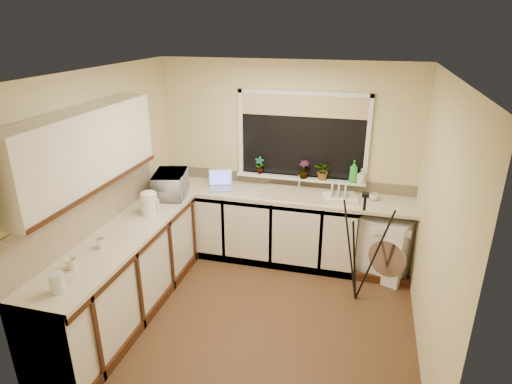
{
  "coord_description": "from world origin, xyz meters",
  "views": [
    {
      "loc": [
        0.96,
        -3.62,
        2.85
      ],
      "look_at": [
        -0.14,
        0.55,
        1.15
      ],
      "focal_mm": 30.35,
      "sensor_mm": 36.0,
      "label": 1
    }
  ],
  "objects_px": {
    "tripod": "(360,248)",
    "glass_jug": "(57,283)",
    "kettle": "(149,204)",
    "cup_left": "(71,264)",
    "laptop": "(221,184)",
    "steel_jar": "(101,243)",
    "soap_bottle_green": "(354,171)",
    "microwave": "(171,184)",
    "soap_bottle_clear": "(362,176)",
    "cup_back": "(374,197)",
    "washing_machine": "(387,246)",
    "plant_c": "(304,169)",
    "plant_d": "(324,171)",
    "plant_a": "(260,165)",
    "dish_rack": "(340,198)"
  },
  "relations": [
    {
      "from": "dish_rack",
      "to": "plant_d",
      "type": "relative_size",
      "value": 1.69
    },
    {
      "from": "laptop",
      "to": "microwave",
      "type": "xyz_separation_m",
      "value": [
        -0.49,
        -0.4,
        0.09
      ]
    },
    {
      "from": "kettle",
      "to": "microwave",
      "type": "distance_m",
      "value": 0.55
    },
    {
      "from": "steel_jar",
      "to": "tripod",
      "type": "bearing_deg",
      "value": 25.41
    },
    {
      "from": "soap_bottle_clear",
      "to": "plant_d",
      "type": "bearing_deg",
      "value": -179.83
    },
    {
      "from": "glass_jug",
      "to": "dish_rack",
      "type": "bearing_deg",
      "value": 50.96
    },
    {
      "from": "glass_jug",
      "to": "soap_bottle_clear",
      "type": "bearing_deg",
      "value": 50.75
    },
    {
      "from": "soap_bottle_clear",
      "to": "cup_back",
      "type": "distance_m",
      "value": 0.3
    },
    {
      "from": "laptop",
      "to": "steel_jar",
      "type": "xyz_separation_m",
      "value": [
        -0.56,
        -1.76,
        -0.01
      ]
    },
    {
      "from": "steel_jar",
      "to": "plant_d",
      "type": "distance_m",
      "value": 2.68
    },
    {
      "from": "glass_jug",
      "to": "cup_back",
      "type": "relative_size",
      "value": 1.51
    },
    {
      "from": "kettle",
      "to": "steel_jar",
      "type": "xyz_separation_m",
      "value": [
        -0.07,
        -0.8,
        -0.07
      ]
    },
    {
      "from": "tripod",
      "to": "plant_c",
      "type": "height_order",
      "value": "plant_c"
    },
    {
      "from": "washing_machine",
      "to": "laptop",
      "type": "bearing_deg",
      "value": -156.36
    },
    {
      "from": "tripod",
      "to": "plant_c",
      "type": "bearing_deg",
      "value": 118.46
    },
    {
      "from": "laptop",
      "to": "dish_rack",
      "type": "relative_size",
      "value": 0.98
    },
    {
      "from": "plant_d",
      "to": "soap_bottle_green",
      "type": "bearing_deg",
      "value": 0.21
    },
    {
      "from": "plant_a",
      "to": "tripod",
      "type": "bearing_deg",
      "value": -33.61
    },
    {
      "from": "plant_c",
      "to": "laptop",
      "type": "bearing_deg",
      "value": -168.64
    },
    {
      "from": "plant_a",
      "to": "cup_back",
      "type": "bearing_deg",
      "value": -6.46
    },
    {
      "from": "soap_bottle_clear",
      "to": "washing_machine",
      "type": "bearing_deg",
      "value": -33.8
    },
    {
      "from": "tripod",
      "to": "soap_bottle_clear",
      "type": "xyz_separation_m",
      "value": [
        -0.06,
        0.87,
        0.51
      ]
    },
    {
      "from": "microwave",
      "to": "plant_d",
      "type": "height_order",
      "value": "plant_d"
    },
    {
      "from": "glass_jug",
      "to": "microwave",
      "type": "bearing_deg",
      "value": 90.33
    },
    {
      "from": "dish_rack",
      "to": "steel_jar",
      "type": "distance_m",
      "value": 2.67
    },
    {
      "from": "glass_jug",
      "to": "tripod",
      "type": "bearing_deg",
      "value": 38.82
    },
    {
      "from": "plant_c",
      "to": "cup_left",
      "type": "distance_m",
      "value": 2.85
    },
    {
      "from": "soap_bottle_green",
      "to": "cup_back",
      "type": "relative_size",
      "value": 2.52
    },
    {
      "from": "plant_c",
      "to": "soap_bottle_green",
      "type": "height_order",
      "value": "soap_bottle_green"
    },
    {
      "from": "tripod",
      "to": "kettle",
      "type": "bearing_deg",
      "value": 174.67
    },
    {
      "from": "washing_machine",
      "to": "steel_jar",
      "type": "relative_size",
      "value": 7.76
    },
    {
      "from": "microwave",
      "to": "soap_bottle_green",
      "type": "distance_m",
      "value": 2.19
    },
    {
      "from": "tripod",
      "to": "glass_jug",
      "type": "relative_size",
      "value": 7.74
    },
    {
      "from": "soap_bottle_green",
      "to": "plant_a",
      "type": "bearing_deg",
      "value": 179.62
    },
    {
      "from": "washing_machine",
      "to": "laptop",
      "type": "distance_m",
      "value": 2.15
    },
    {
      "from": "cup_left",
      "to": "tripod",
      "type": "bearing_deg",
      "value": 32.3
    },
    {
      "from": "washing_machine",
      "to": "plant_a",
      "type": "distance_m",
      "value": 1.82
    },
    {
      "from": "kettle",
      "to": "cup_left",
      "type": "xyz_separation_m",
      "value": [
        -0.11,
        -1.19,
        -0.07
      ]
    },
    {
      "from": "tripod",
      "to": "plant_a",
      "type": "bearing_deg",
      "value": 133.46
    },
    {
      "from": "washing_machine",
      "to": "soap_bottle_green",
      "type": "distance_m",
      "value": 0.96
    },
    {
      "from": "soap_bottle_clear",
      "to": "cup_back",
      "type": "bearing_deg",
      "value": -43.75
    },
    {
      "from": "dish_rack",
      "to": "cup_left",
      "type": "bearing_deg",
      "value": -150.41
    },
    {
      "from": "washing_machine",
      "to": "steel_jar",
      "type": "bearing_deg",
      "value": -122.26
    },
    {
      "from": "kettle",
      "to": "soap_bottle_green",
      "type": "bearing_deg",
      "value": 29.14
    },
    {
      "from": "washing_machine",
      "to": "plant_c",
      "type": "bearing_deg",
      "value": -167.95
    },
    {
      "from": "washing_machine",
      "to": "cup_left",
      "type": "bearing_deg",
      "value": -117.11
    },
    {
      "from": "soap_bottle_green",
      "to": "cup_left",
      "type": "height_order",
      "value": "soap_bottle_green"
    },
    {
      "from": "washing_machine",
      "to": "glass_jug",
      "type": "xyz_separation_m",
      "value": [
        -2.55,
        -2.43,
        0.61
      ]
    },
    {
      "from": "washing_machine",
      "to": "kettle",
      "type": "height_order",
      "value": "kettle"
    },
    {
      "from": "dish_rack",
      "to": "soap_bottle_clear",
      "type": "xyz_separation_m",
      "value": [
        0.22,
        0.25,
        0.21
      ]
    }
  ]
}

